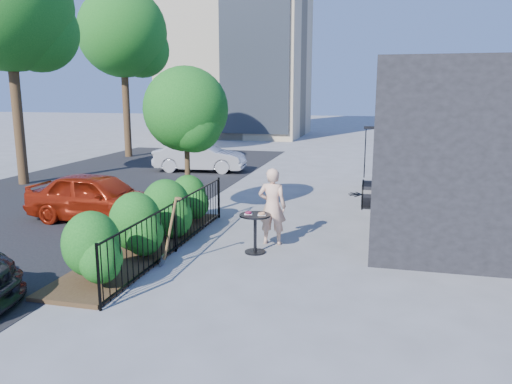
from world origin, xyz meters
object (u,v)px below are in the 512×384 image
(patio_tree, at_px, (188,114))
(car_red, at_px, (98,197))
(woman, at_px, (272,206))
(shovel, at_px, (169,236))
(cafe_table, at_px, (255,226))
(car_silver, at_px, (200,157))
(street_tree_far, at_px, (124,38))
(street_tree_near, at_px, (9,15))

(patio_tree, distance_m, car_red, 3.18)
(woman, height_order, shovel, woman)
(patio_tree, distance_m, woman, 3.66)
(cafe_table, xyz_separation_m, car_silver, (-4.87, 9.96, 0.05))
(patio_tree, bearing_deg, cafe_table, -45.33)
(street_tree_far, bearing_deg, cafe_table, -53.46)
(woman, bearing_deg, cafe_table, 71.72)
(car_red, xyz_separation_m, car_silver, (-0.27, 8.41, -0.02))
(patio_tree, relative_size, car_silver, 1.03)
(shovel, xyz_separation_m, car_red, (-3.18, 2.77, 0.02))
(woman, xyz_separation_m, car_silver, (-5.08, 9.25, -0.23))
(cafe_table, relative_size, car_silver, 0.23)
(patio_tree, bearing_deg, shovel, -74.96)
(cafe_table, relative_size, shovel, 0.62)
(woman, distance_m, shovel, 2.53)
(shovel, bearing_deg, cafe_table, 40.80)
(patio_tree, height_order, woman, patio_tree)
(shovel, xyz_separation_m, car_silver, (-3.45, 11.18, 0.00))
(patio_tree, xyz_separation_m, car_red, (-2.20, -0.87, -2.12))
(car_red, bearing_deg, patio_tree, -65.45)
(street_tree_near, bearing_deg, patio_tree, -22.57)
(cafe_table, relative_size, woman, 0.52)
(car_red, height_order, car_silver, car_red)
(street_tree_near, height_order, cafe_table, street_tree_near)
(street_tree_far, distance_m, cafe_table, 17.78)
(woman, bearing_deg, street_tree_near, -26.85)
(patio_tree, distance_m, car_silver, 8.21)
(street_tree_far, bearing_deg, patio_tree, -55.49)
(street_tree_near, relative_size, shovel, 5.79)
(street_tree_near, height_order, shovel, street_tree_near)
(patio_tree, xyz_separation_m, cafe_table, (2.39, -2.42, -2.19))
(patio_tree, bearing_deg, street_tree_near, 157.43)
(shovel, relative_size, car_red, 0.38)
(patio_tree, xyz_separation_m, street_tree_far, (-7.70, 11.20, 3.15))
(patio_tree, distance_m, shovel, 4.34)
(patio_tree, xyz_separation_m, street_tree_near, (-7.70, 3.20, 3.15))
(shovel, bearing_deg, street_tree_far, 120.31)
(shovel, bearing_deg, car_silver, 107.16)
(shovel, bearing_deg, street_tree_near, 141.74)
(patio_tree, bearing_deg, woman, -33.37)
(street_tree_near, bearing_deg, car_silver, 39.67)
(car_red, bearing_deg, shovel, -128.12)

